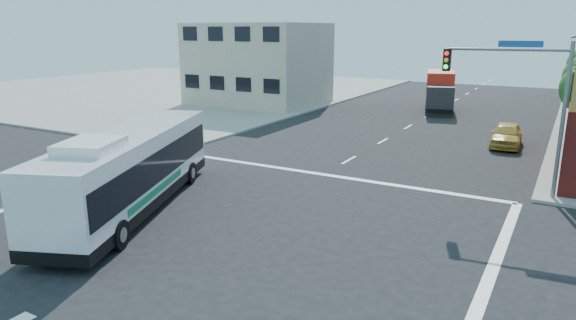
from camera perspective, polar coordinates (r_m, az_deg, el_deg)
The scene contains 7 objects.
ground at distance 19.52m, azimuth -8.30°, elevation -8.36°, with size 120.00×120.00×0.00m, color black.
sidewalk_nw at distance 67.83m, azimuth -13.94°, elevation 7.74°, with size 50.00×50.00×0.15m, color gray.
building_west at distance 52.47m, azimuth -3.30°, elevation 10.59°, with size 12.06×10.06×8.00m.
signal_mast_ne at distance 24.99m, azimuth 24.62°, elevation 7.33°, with size 7.91×1.13×8.07m.
transit_bus at distance 22.48m, azimuth -17.08°, elevation -0.95°, with size 7.07×12.49×3.67m.
box_truck at distance 50.17m, azimuth 16.49°, elevation 7.25°, with size 4.20×8.30×3.59m.
parked_car at distance 36.37m, azimuth 23.11°, elevation 2.60°, with size 1.83×4.56×1.55m, color gold.
Camera 1 is at (11.14, -14.16, 7.52)m, focal length 32.00 mm.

